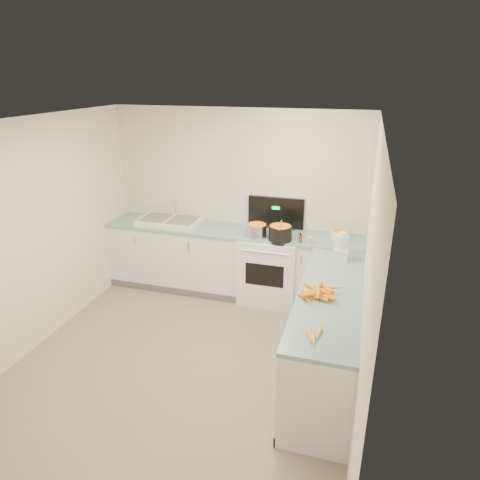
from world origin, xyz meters
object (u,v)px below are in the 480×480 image
(stove, at_px, (270,266))
(mixing_bowl, at_px, (339,235))
(extract_bottle, at_px, (300,239))
(spice_jar, at_px, (310,241))
(food_processor, at_px, (341,248))
(steel_pot, at_px, (257,231))
(sink, at_px, (170,221))
(black_pot, at_px, (280,234))

(stove, height_order, mixing_bowl, stove)
(extract_bottle, distance_m, spice_jar, 0.12)
(stove, bearing_deg, spice_jar, -20.78)
(stove, bearing_deg, mixing_bowl, 6.07)
(spice_jar, bearing_deg, food_processor, -42.46)
(food_processor, bearing_deg, spice_jar, 137.54)
(spice_jar, bearing_deg, steel_pot, 175.56)
(extract_bottle, xyz_separation_m, spice_jar, (0.12, -0.02, -0.01))
(sink, xyz_separation_m, extract_bottle, (1.86, -0.20, 0.01))
(mixing_bowl, distance_m, spice_jar, 0.44)
(stove, bearing_deg, extract_bottle, -24.34)
(sink, xyz_separation_m, spice_jar, (1.99, -0.22, 0.00))
(steel_pot, bearing_deg, spice_jar, -4.44)
(black_pot, bearing_deg, food_processor, -26.66)
(spice_jar, distance_m, food_processor, 0.54)
(stove, bearing_deg, sink, 179.38)
(black_pot, xyz_separation_m, food_processor, (0.78, -0.39, 0.05))
(mixing_bowl, relative_size, extract_bottle, 2.19)
(black_pot, height_order, spice_jar, black_pot)
(mixing_bowl, bearing_deg, black_pot, -159.22)
(sink, xyz_separation_m, mixing_bowl, (2.31, 0.08, 0.01))
(sink, height_order, black_pot, sink)
(steel_pot, relative_size, black_pot, 0.90)
(spice_jar, bearing_deg, black_pot, 175.76)
(stove, distance_m, sink, 1.54)
(sink, xyz_separation_m, food_processor, (2.38, -0.58, 0.10))
(extract_bottle, bearing_deg, stove, 155.66)
(stove, bearing_deg, food_processor, -31.23)
(food_processor, bearing_deg, steel_pot, 159.07)
(stove, relative_size, black_pot, 4.66)
(stove, bearing_deg, steel_pot, -135.59)
(spice_jar, bearing_deg, mixing_bowl, 42.50)
(steel_pot, xyz_separation_m, mixing_bowl, (1.01, 0.24, -0.02))
(stove, height_order, black_pot, stove)
(extract_bottle, bearing_deg, steel_pot, 176.25)
(stove, xyz_separation_m, food_processor, (0.93, -0.56, 0.60))
(black_pot, xyz_separation_m, spice_jar, (0.38, -0.03, -0.04))
(steel_pot, relative_size, extract_bottle, 2.57)
(extract_bottle, xyz_separation_m, food_processor, (0.52, -0.38, 0.09))
(mixing_bowl, bearing_deg, extract_bottle, -147.93)
(mixing_bowl, height_order, extract_bottle, mixing_bowl)
(black_pot, relative_size, food_processor, 0.90)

